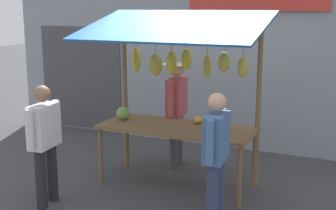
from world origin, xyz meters
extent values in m
plane|color=#424244|center=(0.00, 0.00, 0.00)|extent=(40.00, 40.00, 0.00)
cube|color=#8C939E|center=(0.00, -2.20, 1.70)|extent=(9.00, 0.25, 3.40)
cube|color=#47474C|center=(3.06, -2.07, 1.10)|extent=(1.90, 0.04, 2.10)
cube|color=brown|center=(0.00, 0.00, 0.85)|extent=(2.20, 0.90, 0.05)
cylinder|color=brown|center=(1.04, 0.39, 0.41)|extent=(0.06, 0.06, 0.83)
cylinder|color=brown|center=(-1.04, 0.39, 0.41)|extent=(0.06, 0.06, 0.83)
cylinder|color=brown|center=(1.04, -0.39, 0.41)|extent=(0.06, 0.06, 0.83)
cylinder|color=brown|center=(-1.04, -0.39, 0.41)|extent=(0.06, 0.06, 0.83)
cylinder|color=brown|center=(1.06, -0.40, 1.18)|extent=(0.07, 0.07, 2.35)
cylinder|color=brown|center=(-1.06, -0.40, 1.18)|extent=(0.07, 0.07, 2.35)
cylinder|color=brown|center=(0.00, -0.40, 2.15)|extent=(2.12, 0.06, 0.06)
cube|color=#19518C|center=(0.00, 0.15, 2.30)|extent=(2.50, 1.46, 0.39)
cylinder|color=brown|center=(-0.83, -0.35, 2.01)|extent=(0.01, 0.01, 0.28)
ellipsoid|color=gold|center=(-0.83, -0.35, 1.73)|extent=(0.19, 0.22, 0.29)
cylinder|color=brown|center=(-0.57, -0.35, 2.04)|extent=(0.01, 0.01, 0.22)
ellipsoid|color=gold|center=(-0.57, -0.35, 1.79)|extent=(0.23, 0.21, 0.28)
cylinder|color=brown|center=(-0.29, -0.42, 2.01)|extent=(0.01, 0.01, 0.27)
ellipsoid|color=gold|center=(-0.29, -0.42, 1.71)|extent=(0.18, 0.19, 0.34)
cylinder|color=brown|center=(0.02, -0.39, 2.05)|extent=(0.01, 0.01, 0.20)
ellipsoid|color=yellow|center=(0.02, -0.39, 1.79)|extent=(0.20, 0.20, 0.32)
cylinder|color=brown|center=(0.25, -0.38, 2.03)|extent=(0.01, 0.01, 0.23)
ellipsoid|color=yellow|center=(0.25, -0.38, 1.74)|extent=(0.19, 0.16, 0.36)
cylinder|color=brown|center=(0.52, -0.40, 2.00)|extent=(0.01, 0.01, 0.29)
ellipsoid|color=gold|center=(0.52, -0.40, 1.69)|extent=(0.23, 0.19, 0.34)
cylinder|color=brown|center=(0.82, -0.34, 2.04)|extent=(0.01, 0.01, 0.21)
ellipsoid|color=yellow|center=(0.82, -0.34, 1.75)|extent=(0.16, 0.18, 0.37)
sphere|color=#729E4C|center=(0.89, -0.03, 0.98)|extent=(0.20, 0.20, 0.20)
ellipsoid|color=gold|center=(-0.20, -0.31, 0.93)|extent=(0.14, 0.19, 0.10)
ellipsoid|color=orange|center=(-0.71, 0.12, 0.95)|extent=(0.22, 0.26, 0.14)
cylinder|color=#4C4C51|center=(0.34, -0.89, 0.42)|extent=(0.14, 0.14, 0.84)
cylinder|color=#4C4C51|center=(0.31, -0.61, 0.42)|extent=(0.14, 0.14, 0.84)
cube|color=#BF4C51|center=(0.33, -0.75, 1.14)|extent=(0.28, 0.53, 0.60)
cylinder|color=#BF4C51|center=(0.36, -1.06, 1.17)|extent=(0.09, 0.09, 0.55)
cylinder|color=#BF4C51|center=(0.29, -0.44, 1.17)|extent=(0.09, 0.09, 0.55)
sphere|color=tan|center=(0.33, -0.75, 1.59)|extent=(0.23, 0.23, 0.23)
cylinder|color=beige|center=(0.33, -0.75, 1.66)|extent=(0.44, 0.44, 0.02)
cylinder|color=#232328|center=(1.27, 1.43, 0.39)|extent=(0.14, 0.14, 0.78)
cylinder|color=#232328|center=(1.29, 1.17, 0.39)|extent=(0.14, 0.14, 0.78)
cube|color=silver|center=(1.28, 1.30, 1.06)|extent=(0.27, 0.49, 0.55)
cylinder|color=silver|center=(1.25, 1.60, 1.08)|extent=(0.09, 0.09, 0.51)
cylinder|color=silver|center=(1.31, 1.01, 1.08)|extent=(0.09, 0.09, 0.51)
sphere|color=#8C664C|center=(1.28, 1.30, 1.48)|extent=(0.22, 0.22, 0.22)
cylinder|color=navy|center=(-0.90, 1.04, 0.39)|extent=(0.14, 0.14, 0.79)
cylinder|color=navy|center=(-0.88, 0.78, 0.39)|extent=(0.14, 0.14, 0.79)
cube|color=#476B9E|center=(-0.89, 0.91, 1.07)|extent=(0.26, 0.49, 0.56)
cylinder|color=#476B9E|center=(-0.92, 1.21, 1.09)|extent=(0.09, 0.09, 0.51)
cylinder|color=#476B9E|center=(-0.87, 0.61, 1.09)|extent=(0.09, 0.09, 0.51)
sphere|color=tan|center=(-0.89, 0.91, 1.48)|extent=(0.22, 0.22, 0.22)
camera|label=1|loc=(-2.49, 5.79, 2.55)|focal=49.10mm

